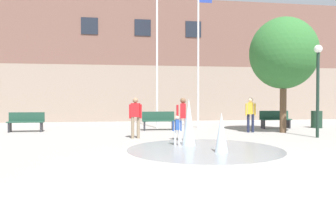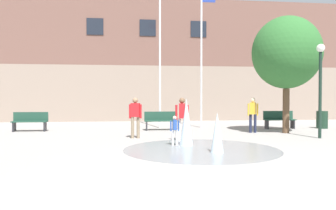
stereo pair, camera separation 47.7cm
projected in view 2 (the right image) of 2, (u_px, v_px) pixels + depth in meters
name	position (u px, v px, depth m)	size (l,w,h in m)	color
ground_plane	(204.00, 191.00, 5.52)	(100.00, 100.00, 0.00)	gray
library_building	(146.00, 64.00, 25.15)	(36.00, 6.05, 8.41)	gray
splash_fountain	(198.00, 132.00, 10.26)	(4.80, 4.80, 1.56)	gray
park_bench_far_left	(30.00, 121.00, 15.48)	(1.60, 0.44, 0.91)	#28282D
park_bench_under_left_flagpole	(161.00, 120.00, 16.05)	(1.60, 0.44, 0.91)	#28282D
park_bench_near_trashcan	(279.00, 119.00, 16.84)	(1.60, 0.44, 0.91)	#28282D
teen_by_trashcan	(182.00, 116.00, 11.98)	(0.50, 0.38, 1.59)	silver
adult_watching	(135.00, 114.00, 12.81)	(0.50, 0.29, 1.59)	#89755B
adult_in_red	(253.00, 112.00, 14.86)	(0.50, 0.39, 1.59)	#1E233D
child_in_fountain	(175.00, 128.00, 10.88)	(0.31, 0.21, 0.99)	silver
flagpole_left	(160.00, 45.00, 17.09)	(0.80, 0.10, 8.20)	silver
flagpole_right	(202.00, 52.00, 17.36)	(0.80, 0.10, 7.51)	silver
lamp_post_right_lane	(320.00, 76.00, 12.78)	(0.32, 0.32, 3.69)	#192D23
trash_can	(322.00, 120.00, 16.99)	(0.56, 0.56, 0.90)	#193323
street_tree_near_building	(286.00, 53.00, 14.66)	(3.05, 3.05, 5.24)	brown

